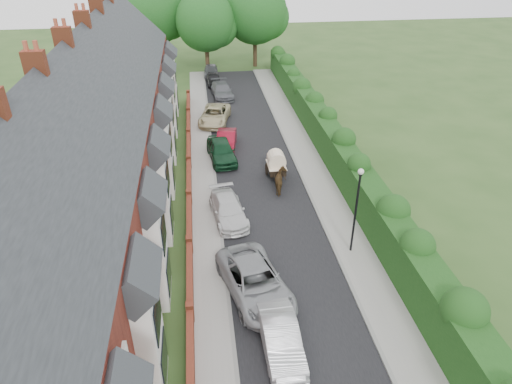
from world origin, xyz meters
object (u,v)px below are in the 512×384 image
Objects in this scene: car_silver_b at (255,282)px; car_black at (214,79)px; car_silver_a at (280,337)px; lamppost at (357,201)px; car_white at (228,210)px; car_red at (226,141)px; horse at (281,182)px; horse_cart at (276,163)px; car_green at (221,150)px; car_grey at (222,91)px; car_beige at (215,115)px.

car_black is (-0.30, 33.60, -0.14)m from car_silver_b.
lamppost is at bearing 48.48° from car_silver_a.
car_white is 1.10× the size of car_red.
car_red reaches higher than car_white.
horse_cart is (0.00, 1.99, 0.39)m from horse.
lamppost is 13.95m from car_green.
car_silver_b is at bearing -80.91° from car_red.
car_silver_a is at bearing -79.21° from car_red.
car_grey is 2.63× the size of horse.
lamppost is at bearing -83.36° from car_grey.
lamppost is 20.97m from car_beige.
horse_cart is at bearing -86.14° from car_grey.
horse is 2.03m from horse_cart.
car_beige reaches higher than car_red.
lamppost is 15.55m from car_red.
car_white is 0.97× the size of car_green.
car_black is (-0.16, 16.80, -0.04)m from car_red.
car_silver_a is at bearing -89.94° from car_white.
car_white is 1.21× the size of car_black.
horse is at bearing -61.74° from car_green.
car_grey is at bearing 93.20° from car_beige.
horse is at bearing -61.50° from car_beige.
car_white is at bearing 147.26° from lamppost.
car_red is 0.80× the size of car_beige.
car_white is 0.93× the size of car_grey.
car_green is at bearing 92.28° from car_silver_a.
lamppost is 31.67m from car_black.
car_silver_a is 13.14m from horse.
car_silver_b is 1.98× the size of horse_cart.
car_beige is (-0.63, 5.60, 0.04)m from car_red.
horse is (2.64, -19.80, 0.08)m from car_grey.
car_silver_a is 0.94× the size of car_white.
car_white is (-6.40, 4.11, -2.64)m from lamppost.
car_grey is at bearing 75.63° from car_silver_b.
car_silver_a is at bearing -90.06° from car_black.
lamppost reaches higher than car_beige.
car_green is 0.90× the size of car_beige.
car_beige is at bearing 82.19° from car_white.
car_green is (-0.66, 14.80, 0.01)m from car_silver_b.
car_silver_a is at bearing -94.05° from car_grey.
car_white is at bearing 82.86° from car_silver_b.
car_green is at bearing -48.43° from horse.
car_black is 24.31m from horse.
horse_cart is (3.28, -22.10, 0.54)m from car_black.
lamppost is at bearing -68.99° from car_green.
lamppost is 1.21× the size of car_silver_a.
car_grey reaches higher than car_silver_a.
car_white is at bearing 43.80° from horse.
car_silver_a is at bearing -74.61° from car_beige.
car_red is at bearing 76.78° from car_silver_b.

